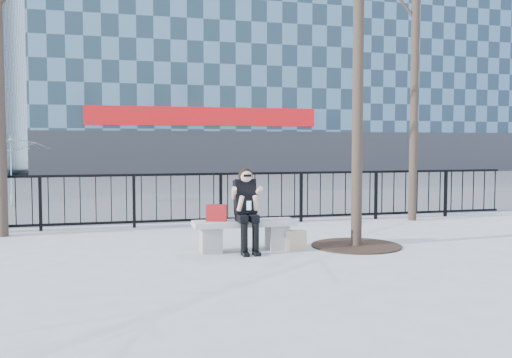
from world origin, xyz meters
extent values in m
plane|color=#979893|center=(0.00, 0.00, 0.00)|extent=(120.00, 120.00, 0.00)
cube|color=#474747|center=(0.00, 15.00, 0.00)|extent=(60.00, 23.00, 0.01)
cube|color=black|center=(0.00, 3.00, 1.08)|extent=(14.00, 0.05, 0.05)
cube|color=black|center=(0.00, 3.00, 0.12)|extent=(14.00, 0.05, 0.05)
cube|color=#2D2D30|center=(3.00, 21.96, 1.20)|extent=(18.00, 0.08, 2.40)
cube|color=red|center=(3.00, 21.90, 3.20)|extent=(12.60, 0.12, 1.00)
cube|color=slate|center=(20.00, 27.00, 10.00)|extent=(16.00, 10.00, 20.00)
cube|color=#2D2D30|center=(20.00, 21.96, 1.20)|extent=(16.00, 0.08, 2.40)
cylinder|color=black|center=(1.90, -0.10, 3.75)|extent=(0.18, 0.18, 7.50)
cylinder|color=black|center=(4.50, 2.60, 3.50)|extent=(0.18, 0.18, 7.00)
cylinder|color=black|center=(1.90, -0.10, 0.01)|extent=(1.50, 1.50, 0.02)
cube|color=gray|center=(-0.55, 0.00, 0.20)|extent=(0.32, 0.38, 0.40)
cube|color=gray|center=(0.55, 0.00, 0.20)|extent=(0.32, 0.38, 0.40)
cube|color=#999691|center=(0.00, 0.00, 0.45)|extent=(1.65, 0.46, 0.09)
cube|color=maroon|center=(-0.45, 0.02, 0.62)|extent=(0.35, 0.25, 0.26)
cube|color=beige|center=(0.80, -0.19, 0.16)|extent=(0.36, 0.18, 0.32)
imported|color=#CAD12E|center=(-4.68, 7.97, 0.97)|extent=(2.26, 2.30, 1.94)
camera|label=1|loc=(-2.11, -8.82, 1.72)|focal=40.00mm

